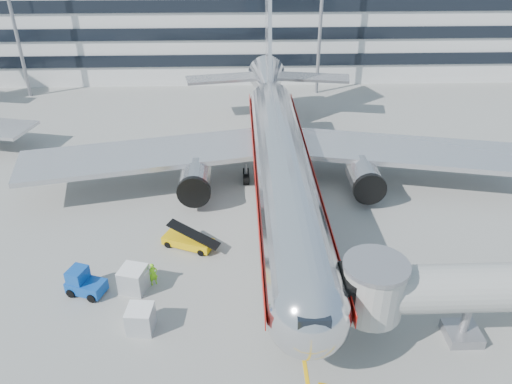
{
  "coord_description": "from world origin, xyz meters",
  "views": [
    {
      "loc": [
        -3.75,
        -31.17,
        24.48
      ],
      "look_at": [
        -2.5,
        4.7,
        4.0
      ],
      "focal_mm": 35.0,
      "sensor_mm": 36.0,
      "label": 1
    }
  ],
  "objects_px": {
    "baggage_tug": "(84,283)",
    "cargo_container_right": "(134,279)",
    "cargo_container_front": "(141,319)",
    "cargo_container_left": "(137,281)",
    "main_jet": "(280,153)",
    "ramp_worker": "(153,274)",
    "belt_loader": "(188,241)"
  },
  "relations": [
    {
      "from": "belt_loader",
      "to": "cargo_container_front",
      "type": "distance_m",
      "value": 9.53
    },
    {
      "from": "main_jet",
      "to": "ramp_worker",
      "type": "xyz_separation_m",
      "value": [
        -10.34,
        -13.64,
        -3.32
      ]
    },
    {
      "from": "cargo_container_front",
      "to": "belt_loader",
      "type": "bearing_deg",
      "value": 75.83
    },
    {
      "from": "belt_loader",
      "to": "cargo_container_right",
      "type": "distance_m",
      "value": 6.27
    },
    {
      "from": "baggage_tug",
      "to": "cargo_container_right",
      "type": "height_order",
      "value": "baggage_tug"
    },
    {
      "from": "belt_loader",
      "to": "baggage_tug",
      "type": "height_order",
      "value": "belt_loader"
    },
    {
      "from": "cargo_container_right",
      "to": "ramp_worker",
      "type": "distance_m",
      "value": 1.46
    },
    {
      "from": "main_jet",
      "to": "baggage_tug",
      "type": "distance_m",
      "value": 21.24
    },
    {
      "from": "main_jet",
      "to": "ramp_worker",
      "type": "relative_size",
      "value": 27.85
    },
    {
      "from": "main_jet",
      "to": "belt_loader",
      "type": "height_order",
      "value": "main_jet"
    },
    {
      "from": "cargo_container_front",
      "to": "ramp_worker",
      "type": "distance_m",
      "value": 4.6
    },
    {
      "from": "belt_loader",
      "to": "cargo_container_front",
      "type": "bearing_deg",
      "value": -104.17
    },
    {
      "from": "belt_loader",
      "to": "cargo_container_front",
      "type": "xyz_separation_m",
      "value": [
        -2.33,
        -9.24,
        0.3
      ]
    },
    {
      "from": "cargo_container_right",
      "to": "cargo_container_front",
      "type": "height_order",
      "value": "cargo_container_right"
    },
    {
      "from": "cargo_container_right",
      "to": "cargo_container_front",
      "type": "relative_size",
      "value": 1.2
    },
    {
      "from": "baggage_tug",
      "to": "cargo_container_front",
      "type": "height_order",
      "value": "baggage_tug"
    },
    {
      "from": "main_jet",
      "to": "cargo_container_right",
      "type": "relative_size",
      "value": 23.3
    },
    {
      "from": "cargo_container_left",
      "to": "belt_loader",
      "type": "bearing_deg",
      "value": 57.72
    },
    {
      "from": "ramp_worker",
      "to": "cargo_container_right",
      "type": "bearing_deg",
      "value": 173.48
    },
    {
      "from": "cargo_container_left",
      "to": "cargo_container_front",
      "type": "relative_size",
      "value": 1.01
    },
    {
      "from": "cargo_container_left",
      "to": "ramp_worker",
      "type": "height_order",
      "value": "ramp_worker"
    },
    {
      "from": "belt_loader",
      "to": "main_jet",
      "type": "bearing_deg",
      "value": 47.7
    },
    {
      "from": "cargo_container_left",
      "to": "ramp_worker",
      "type": "distance_m",
      "value": 1.29
    },
    {
      "from": "belt_loader",
      "to": "cargo_container_left",
      "type": "relative_size",
      "value": 2.42
    },
    {
      "from": "belt_loader",
      "to": "ramp_worker",
      "type": "distance_m",
      "value": 5.12
    },
    {
      "from": "main_jet",
      "to": "belt_loader",
      "type": "relative_size",
      "value": 11.39
    },
    {
      "from": "cargo_container_front",
      "to": "ramp_worker",
      "type": "height_order",
      "value": "ramp_worker"
    },
    {
      "from": "belt_loader",
      "to": "cargo_container_right",
      "type": "height_order",
      "value": "belt_loader"
    },
    {
      "from": "main_jet",
      "to": "belt_loader",
      "type": "xyz_separation_m",
      "value": [
        -8.19,
        -9.0,
        -3.63
      ]
    },
    {
      "from": "baggage_tug",
      "to": "cargo_container_right",
      "type": "xyz_separation_m",
      "value": [
        3.56,
        0.2,
        0.07
      ]
    },
    {
      "from": "cargo_container_right",
      "to": "belt_loader",
      "type": "bearing_deg",
      "value": 56.05
    },
    {
      "from": "baggage_tug",
      "to": "cargo_container_left",
      "type": "bearing_deg",
      "value": 2.75
    }
  ]
}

